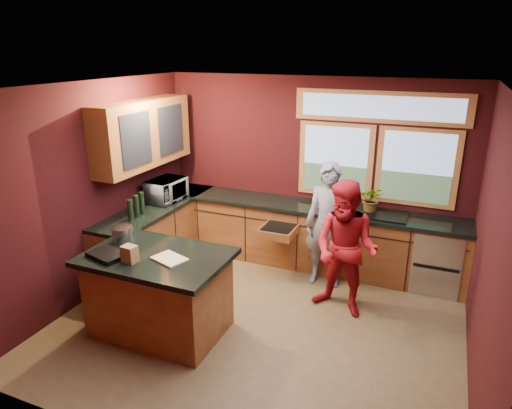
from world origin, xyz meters
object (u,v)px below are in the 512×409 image
Objects in this scene: island at (159,293)px; person_red at (346,249)px; cutting_board at (169,259)px; person_grey at (328,225)px; stock_pot at (123,234)px.

island is 0.94× the size of person_red.
cutting_board is (0.20, -0.05, 0.48)m from island.
person_grey is at bearing 134.34° from person_red.
person_red is at bearing 33.18° from island.
cutting_board is (-1.61, -1.24, 0.13)m from person_red.
person_grey reaches higher than cutting_board.
person_red is 2.04m from cutting_board.
island is 0.92× the size of person_grey.
person_grey reaches higher than stock_pot.
stock_pot is at bearing -142.49° from person_grey.
cutting_board is 1.46× the size of stock_pot.
cutting_board is 0.78m from stock_pot.
cutting_board is at bearing -14.93° from stock_pot.
person_grey is 4.83× the size of cutting_board.
person_grey is at bearing 51.36° from island.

